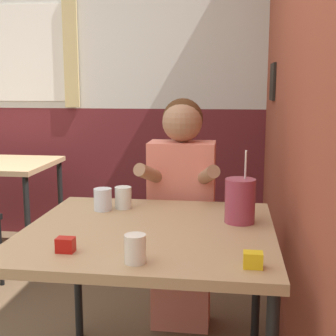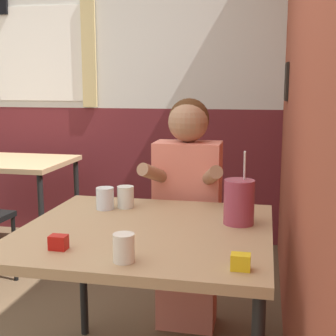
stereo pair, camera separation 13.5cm
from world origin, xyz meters
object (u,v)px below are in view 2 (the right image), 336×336
main_table (146,243)px  background_table (13,171)px  cocktail_pitcher (239,202)px  person_seated (188,209)px

main_table → background_table: same height
main_table → cocktail_pitcher: cocktail_pitcher is taller
cocktail_pitcher → person_seated: bearing=120.5°
background_table → person_seated: 1.68m
background_table → person_seated: bearing=-28.7°
main_table → background_table: bearing=134.5°
background_table → person_seated: size_ratio=0.68×
background_table → cocktail_pitcher: bearing=-36.4°
main_table → person_seated: size_ratio=0.80×
person_seated → cocktail_pitcher: person_seated is taller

